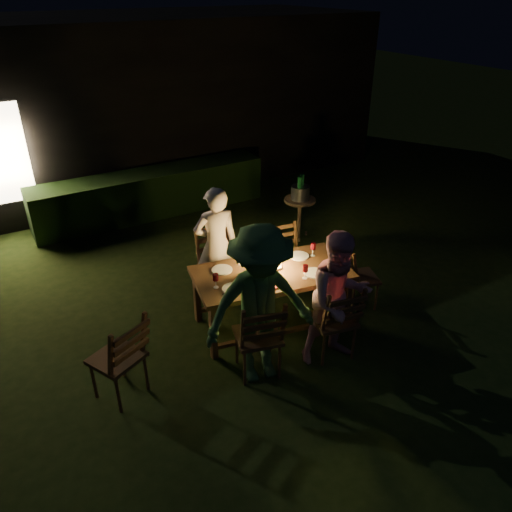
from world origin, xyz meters
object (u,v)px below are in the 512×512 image
dining_table (272,277)px  ice_bucket (300,193)px  side_table (300,204)px  bottle_bucket_a (299,191)px  chair_far_right (288,268)px  chair_end (359,287)px  chair_near_right (333,332)px  bottle_table (252,265)px  chair_near_left (258,349)px  chair_far_left (219,278)px  lantern (274,257)px  person_house_side (216,245)px  person_opp_right (339,299)px  person_opp_left (260,307)px  chair_spare (120,371)px  bottle_bucket_b (302,188)px

dining_table → ice_bucket: 2.47m
side_table → bottle_bucket_a: size_ratio=2.15×
chair_far_right → chair_end: chair_end is taller
chair_end → chair_near_right: bearing=-38.1°
bottle_table → chair_near_left: bearing=-115.3°
chair_far_left → lantern: (0.36, -0.80, 0.61)m
chair_near_left → chair_far_right: bearing=61.6°
lantern → bottle_table: 0.30m
chair_end → bottle_table: size_ratio=3.30×
dining_table → side_table: dining_table is taller
chair_near_right → ice_bucket: chair_near_right is taller
ice_bucket → person_house_side: bearing=-154.9°
chair_near_left → person_opp_right: (0.88, -0.21, 0.47)m
chair_far_left → bottle_bucket_a: chair_far_left is taller
chair_end → person_opp_left: 1.97m
person_house_side → lantern: 0.93m
chair_end → person_house_side: (-1.50, 1.11, 0.51)m
chair_near_left → chair_near_right: chair_near_left is taller
chair_end → chair_spare: 3.18m
chair_near_left → bottle_bucket_a: (2.21, 2.44, 0.53)m
side_table → ice_bucket: 0.19m
chair_end → person_opp_right: 1.24m
dining_table → chair_near_right: bearing=-59.8°
bottle_table → side_table: size_ratio=0.41×
ice_bucket → side_table: bearing=0.0°
dining_table → person_opp_right: bearing=-61.2°
chair_far_right → bottle_bucket_a: 1.57m
chair_far_left → chair_spare: size_ratio=0.99×
bottle_bucket_b → bottle_table: bearing=-137.5°
chair_near_left → person_opp_left: bearing=-83.3°
dining_table → ice_bucket: ice_bucket is taller
chair_end → lantern: 1.35m
side_table → ice_bucket: (-0.00, 0.00, 0.19)m
dining_table → chair_near_left: (-0.59, -0.67, -0.37)m
chair_far_right → chair_spare: chair_spare is taller
person_opp_right → bottle_table: 1.08m
chair_near_right → chair_spare: bearing=177.8°
chair_near_left → chair_end: bearing=29.3°
chair_near_right → lantern: (-0.24, 0.88, 0.62)m
chair_spare → bottle_table: 1.85m
person_opp_left → bottle_bucket_a: (2.22, 2.49, -0.05)m
bottle_table → ice_bucket: (1.92, 1.76, -0.11)m
person_opp_left → lantern: 1.00m
dining_table → chair_near_right: size_ratio=1.95×
chair_far_right → person_opp_left: (-1.28, -1.38, 0.63)m
chair_spare → person_opp_right: 2.39m
side_table → bottle_bucket_b: (0.05, 0.04, 0.24)m
person_opp_right → side_table: 3.04m
chair_far_right → chair_spare: size_ratio=0.87×
lantern → ice_bucket: (1.62, 1.77, -0.13)m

